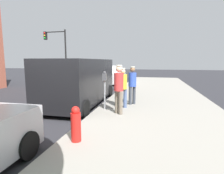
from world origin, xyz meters
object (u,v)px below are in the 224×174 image
object	(u,v)px
parking_meter_far	(124,75)
pedestrian_in_yellow	(123,85)
parked_van	(81,80)
pedestrian_in_red	(119,86)
traffic_light_corner	(58,47)
fire_hydrant	(76,124)
parking_meter_near	(105,84)
parked_sedan_ahead	(113,75)
pedestrian_in_blue	(132,83)

from	to	relation	value
parking_meter_far	pedestrian_in_yellow	world-z (taller)	pedestrian_in_yellow
parked_van	parking_meter_far	bearing A→B (deg)	68.33
pedestrian_in_yellow	pedestrian_in_red	size ratio (longest dim) A/B	0.92
traffic_light_corner	fire_hydrant	world-z (taller)	traffic_light_corner
fire_hydrant	parking_meter_far	bearing A→B (deg)	90.72
parking_meter_near	parked_sedan_ahead	world-z (taller)	parking_meter_near
pedestrian_in_red	parked_sedan_ahead	xyz separation A→B (m)	(-2.47, 10.11, -0.43)
parked_sedan_ahead	traffic_light_corner	size ratio (longest dim) A/B	0.85
parking_meter_near	pedestrian_in_blue	distance (m)	1.44
parked_sedan_ahead	pedestrian_in_blue	bearing A→B (deg)	-71.90
traffic_light_corner	pedestrian_in_red	bearing A→B (deg)	-52.52
parking_meter_near	parked_van	world-z (taller)	parked_van
parking_meter_near	pedestrian_in_yellow	distance (m)	0.75
fire_hydrant	pedestrian_in_yellow	bearing A→B (deg)	80.41
parked_van	parking_meter_near	bearing A→B (deg)	-38.09
parked_van	parked_sedan_ahead	distance (m)	8.40
parking_meter_near	parked_van	xyz separation A→B (m)	(-1.50, 1.18, -0.03)
parking_meter_near	traffic_light_corner	world-z (taller)	traffic_light_corner
parked_van	parked_sedan_ahead	xyz separation A→B (m)	(-0.30, 8.38, -0.41)
traffic_light_corner	parked_van	bearing A→B (deg)	-55.99
parking_meter_far	pedestrian_in_red	world-z (taller)	pedestrian_in_red
parking_meter_near	parking_meter_far	bearing A→B (deg)	90.00
pedestrian_in_blue	traffic_light_corner	distance (m)	12.98
parked_van	pedestrian_in_red	bearing A→B (deg)	-38.54
parking_meter_far	pedestrian_in_blue	distance (m)	4.03
pedestrian_in_yellow	parked_van	xyz separation A→B (m)	(-2.17, 0.85, 0.07)
pedestrian_in_red	parked_van	world-z (taller)	parked_van
fire_hydrant	parked_sedan_ahead	bearing A→B (deg)	98.56
pedestrian_in_red	fire_hydrant	xyz separation A→B (m)	(-0.57, -2.49, -0.61)
parking_meter_far	parked_sedan_ahead	distance (m)	4.96
parking_meter_near	pedestrian_in_blue	bearing A→B (deg)	46.59
pedestrian_in_yellow	parked_sedan_ahead	world-z (taller)	pedestrian_in_yellow
parked_van	fire_hydrant	size ratio (longest dim) A/B	6.07
parking_meter_near	fire_hydrant	size ratio (longest dim) A/B	1.77
pedestrian_in_red	traffic_light_corner	world-z (taller)	traffic_light_corner
pedestrian_in_red	traffic_light_corner	size ratio (longest dim) A/B	0.34
pedestrian_in_red	parked_sedan_ahead	distance (m)	10.42
parking_meter_far	traffic_light_corner	bearing A→B (deg)	144.87
parking_meter_far	traffic_light_corner	world-z (taller)	traffic_light_corner
parking_meter_far	pedestrian_in_blue	xyz separation A→B (m)	(0.99, -3.91, -0.07)
parking_meter_far	parked_van	size ratio (longest dim) A/B	0.29
pedestrian_in_blue	parking_meter_far	bearing A→B (deg)	104.16
parked_sedan_ahead	fire_hydrant	world-z (taller)	parked_sedan_ahead
pedestrian_in_yellow	pedestrian_in_red	world-z (taller)	pedestrian_in_red
fire_hydrant	traffic_light_corner	bearing A→B (deg)	120.19
parking_meter_far	pedestrian_in_red	distance (m)	5.55
parking_meter_near	traffic_light_corner	bearing A→B (deg)	126.61
pedestrian_in_yellow	pedestrian_in_blue	bearing A→B (deg)	66.11
pedestrian_in_yellow	pedestrian_in_red	xyz separation A→B (m)	(0.00, -0.89, 0.09)
fire_hydrant	parked_van	bearing A→B (deg)	110.76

